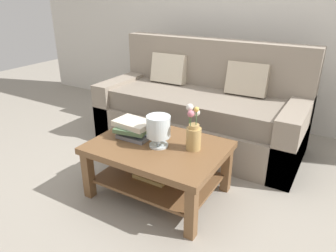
# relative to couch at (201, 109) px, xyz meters

# --- Properties ---
(ground_plane) EXTENTS (10.00, 10.00, 0.00)m
(ground_plane) POSITION_rel_couch_xyz_m (0.11, -0.78, -0.36)
(ground_plane) COLOR gray
(back_wall) EXTENTS (6.40, 0.12, 2.70)m
(back_wall) POSITION_rel_couch_xyz_m (0.11, 0.87, 0.99)
(back_wall) COLOR beige
(back_wall) RESTS_ON ground
(couch) EXTENTS (2.11, 0.90, 1.06)m
(couch) POSITION_rel_couch_xyz_m (0.00, 0.00, 0.00)
(couch) COLOR gray
(couch) RESTS_ON ground
(coffee_table) EXTENTS (1.01, 0.74, 0.44)m
(coffee_table) POSITION_rel_couch_xyz_m (0.13, -1.05, -0.05)
(coffee_table) COLOR brown
(coffee_table) RESTS_ON ground
(book_stack_main) EXTENTS (0.31, 0.25, 0.13)m
(book_stack_main) POSITION_rel_couch_xyz_m (-0.11, -1.03, 0.14)
(book_stack_main) COLOR slate
(book_stack_main) RESTS_ON coffee_table
(glass_hurricane_vase) EXTENTS (0.18, 0.18, 0.24)m
(glass_hurricane_vase) POSITION_rel_couch_xyz_m (0.15, -1.07, 0.23)
(glass_hurricane_vase) COLOR silver
(glass_hurricane_vase) RESTS_ON coffee_table
(flower_pitcher) EXTENTS (0.12, 0.12, 0.35)m
(flower_pitcher) POSITION_rel_couch_xyz_m (0.39, -0.98, 0.20)
(flower_pitcher) COLOR tan
(flower_pitcher) RESTS_ON coffee_table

